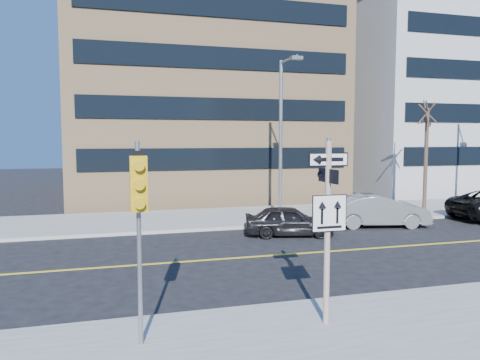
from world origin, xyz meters
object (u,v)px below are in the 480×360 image
object	(u,v)px
sign_pole	(328,220)
parked_car_b	(378,211)
traffic_signal	(139,200)
streetlight_a	(282,128)
street_tree_west	(427,115)
parked_car_a	(289,221)

from	to	relation	value
sign_pole	parked_car_b	xyz separation A→B (m)	(7.81, 10.39, -1.66)
traffic_signal	parked_car_b	size ratio (longest dim) A/B	0.85
streetlight_a	street_tree_west	xyz separation A→B (m)	(9.00, 0.54, 0.77)
traffic_signal	street_tree_west	bearing A→B (deg)	39.39
sign_pole	traffic_signal	xyz separation A→B (m)	(-4.00, -0.15, 0.59)
sign_pole	street_tree_west	xyz separation A→B (m)	(13.00, 13.81, 3.09)
parked_car_a	streetlight_a	size ratio (longest dim) A/B	0.49
traffic_signal	streetlight_a	world-z (taller)	streetlight_a
sign_pole	parked_car_a	bearing A→B (deg)	72.95
sign_pole	parked_car_b	size ratio (longest dim) A/B	0.87
parked_car_a	streetlight_a	xyz separation A→B (m)	(1.07, 3.71, 4.09)
parked_car_b	streetlight_a	world-z (taller)	streetlight_a
parked_car_b	sign_pole	bearing A→B (deg)	155.76
sign_pole	streetlight_a	xyz separation A→B (m)	(4.00, 13.27, 2.32)
streetlight_a	street_tree_west	size ratio (longest dim) A/B	1.26
streetlight_a	street_tree_west	world-z (taller)	streetlight_a
parked_car_a	traffic_signal	bearing A→B (deg)	158.91
sign_pole	streetlight_a	distance (m)	14.05
traffic_signal	streetlight_a	xyz separation A→B (m)	(8.00, 13.42, 1.73)
traffic_signal	parked_car_b	bearing A→B (deg)	41.74
sign_pole	traffic_signal	world-z (taller)	sign_pole
street_tree_west	streetlight_a	bearing A→B (deg)	-176.55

